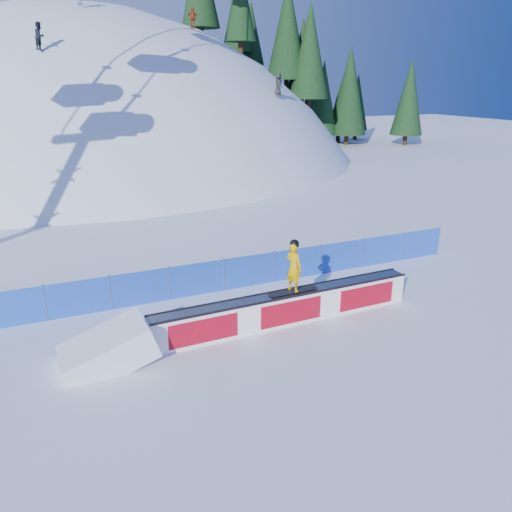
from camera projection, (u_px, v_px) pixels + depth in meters
name	position (u px, v px, depth m)	size (l,w,h in m)	color
ground	(247.00, 355.00, 13.92)	(160.00, 160.00, 0.00)	white
snow_hill	(103.00, 318.00, 56.13)	(64.00, 64.00, 64.00)	silver
treeline	(301.00, 58.00, 55.58)	(25.56, 12.05, 22.15)	black
safety_fence	(198.00, 279.00, 17.60)	(22.05, 0.05, 1.30)	blue
rail_box	(287.00, 308.00, 15.56)	(8.76, 0.80, 1.05)	white
snow_ramp	(110.00, 362.00, 13.55)	(2.40, 1.60, 0.90)	white
snowboarder	(294.00, 266.00, 15.19)	(1.62, 0.67, 1.69)	black
distant_skiers	(141.00, 28.00, 37.22)	(18.05, 8.74, 8.18)	black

